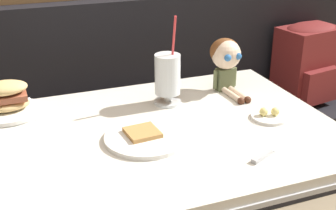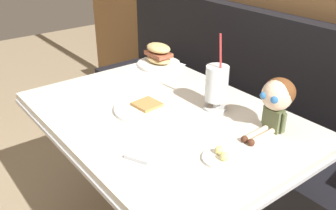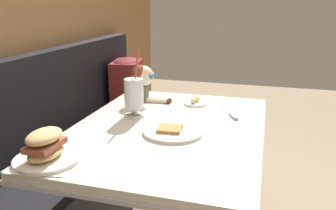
% 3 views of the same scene
% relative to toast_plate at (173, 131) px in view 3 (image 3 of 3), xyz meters
% --- Properties ---
extents(booth_bench, '(2.60, 0.48, 1.00)m').
position_rel_toast_plate_xyz_m(booth_bench, '(0.07, 0.67, -0.42)').
color(booth_bench, black).
rests_on(booth_bench, ground).
extents(diner_table, '(1.11, 0.81, 0.74)m').
position_rel_toast_plate_xyz_m(diner_table, '(0.07, 0.04, -0.21)').
color(diner_table, silver).
rests_on(diner_table, ground).
extents(toast_plate, '(0.25, 0.25, 0.03)m').
position_rel_toast_plate_xyz_m(toast_plate, '(0.00, 0.00, 0.00)').
color(toast_plate, white).
rests_on(toast_plate, diner_table).
extents(milkshake_glass, '(0.10, 0.10, 0.32)m').
position_rel_toast_plate_xyz_m(milkshake_glass, '(0.16, 0.23, 0.09)').
color(milkshake_glass, silver).
rests_on(milkshake_glass, diner_table).
extents(sandwich_plate, '(0.23, 0.23, 0.12)m').
position_rel_toast_plate_xyz_m(sandwich_plate, '(-0.38, 0.34, 0.04)').
color(sandwich_plate, white).
rests_on(sandwich_plate, diner_table).
extents(butter_saucer, '(0.12, 0.12, 0.04)m').
position_rel_toast_plate_xyz_m(butter_saucer, '(0.43, -0.01, 0.00)').
color(butter_saucer, white).
rests_on(butter_saucer, diner_table).
extents(butter_knife, '(0.22, 0.12, 0.01)m').
position_rel_toast_plate_xyz_m(butter_knife, '(0.30, -0.21, -0.00)').
color(butter_knife, silver).
rests_on(butter_knife, diner_table).
extents(seated_doll, '(0.12, 0.22, 0.20)m').
position_rel_toast_plate_xyz_m(seated_doll, '(0.41, 0.27, 0.12)').
color(seated_doll, '#5B6642').
rests_on(seated_doll, diner_table).
extents(backpack, '(0.33, 0.29, 0.41)m').
position_rel_toast_plate_xyz_m(backpack, '(1.08, 0.64, -0.09)').
color(backpack, maroon).
rests_on(backpack, booth_bench).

